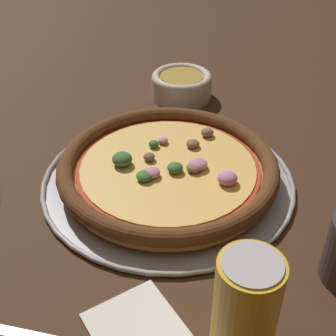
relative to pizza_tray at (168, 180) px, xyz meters
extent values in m
plane|color=#3D2616|center=(0.00, 0.00, 0.00)|extent=(3.00, 3.00, 0.00)
cylinder|color=#9E9EA3|center=(0.00, 0.00, 0.00)|extent=(0.38, 0.38, 0.01)
torus|color=#9E9EA3|center=(0.00, 0.00, 0.00)|extent=(0.39, 0.39, 0.01)
cylinder|color=#BC7F42|center=(0.00, 0.00, 0.01)|extent=(0.31, 0.31, 0.02)
torus|color=#563319|center=(0.00, 0.00, 0.03)|extent=(0.33, 0.33, 0.02)
cylinder|color=#B7381E|center=(0.00, 0.00, 0.02)|extent=(0.28, 0.28, 0.00)
cylinder|color=#E5B75B|center=(0.00, 0.00, 0.02)|extent=(0.27, 0.27, 0.00)
ellipsoid|color=#C17FA3|center=(-0.04, 0.05, 0.03)|extent=(0.02, 0.02, 0.01)
ellipsoid|color=brown|center=(-0.03, 0.00, 0.03)|extent=(0.03, 0.03, 0.01)
ellipsoid|color=brown|center=(0.01, 0.11, 0.03)|extent=(0.03, 0.03, 0.01)
ellipsoid|color=#3D6B38|center=(-0.01, -0.04, 0.03)|extent=(0.03, 0.03, 0.01)
ellipsoid|color=brown|center=(0.04, 0.01, 0.03)|extent=(0.03, 0.03, 0.01)
ellipsoid|color=brown|center=(0.01, 0.07, 0.03)|extent=(0.03, 0.03, 0.01)
ellipsoid|color=#C17FA3|center=(0.04, 0.02, 0.03)|extent=(0.03, 0.03, 0.01)
ellipsoid|color=#3D6B38|center=(-0.06, -0.03, 0.04)|extent=(0.04, 0.04, 0.02)
ellipsoid|color=#3D6B38|center=(-0.05, 0.03, 0.03)|extent=(0.02, 0.02, 0.01)
ellipsoid|color=#3D6B38|center=(0.02, -0.01, 0.03)|extent=(0.03, 0.03, 0.01)
ellipsoid|color=#C17FA3|center=(-0.01, -0.03, 0.03)|extent=(0.03, 0.03, 0.01)
ellipsoid|color=#C17FA3|center=(0.09, 0.01, 0.03)|extent=(0.04, 0.04, 0.02)
cylinder|color=beige|center=(-0.12, 0.26, 0.02)|extent=(0.12, 0.12, 0.04)
torus|color=beige|center=(-0.12, 0.26, 0.04)|extent=(0.12, 0.12, 0.02)
cylinder|color=olive|center=(-0.12, 0.26, 0.04)|extent=(0.08, 0.08, 0.00)
cylinder|color=gold|center=(0.20, -0.21, 0.06)|extent=(0.07, 0.07, 0.12)
cylinder|color=#BCBCC1|center=(0.20, -0.21, 0.12)|extent=(0.06, 0.06, 0.00)
camera|label=1|loc=(0.28, -0.50, 0.44)|focal=50.00mm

